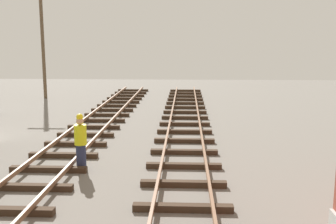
# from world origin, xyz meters

# --- Properties ---
(utility_pole_far) EXTENTS (1.80, 0.24, 8.38)m
(utility_pole_far) POSITION_xyz_m (-9.65, 27.25, 4.38)
(utility_pole_far) COLOR brown
(utility_pole_far) RESTS_ON ground
(track_worker_foreground) EXTENTS (0.40, 0.40, 1.87)m
(track_worker_foreground) POSITION_xyz_m (-2.74, 10.84, 0.93)
(track_worker_foreground) COLOR #262D4C
(track_worker_foreground) RESTS_ON ground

